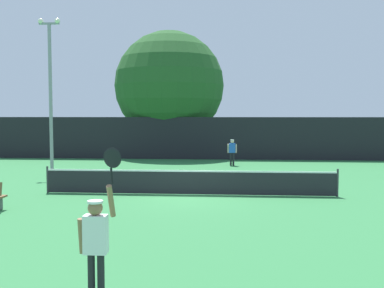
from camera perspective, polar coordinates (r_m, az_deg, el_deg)
ground_plane at (r=17.77m, az=-0.39°, el=-6.42°), size 120.00×120.00×0.00m
tennis_net at (r=17.68m, az=-0.39°, el=-4.79°), size 11.46×0.08×1.07m
perimeter_fence at (r=31.56m, az=1.75°, el=0.73°), size 36.88×0.12×2.96m
player_serving at (r=7.68m, az=-11.98°, el=-11.27°), size 0.68×0.40×2.59m
player_receiving at (r=27.85m, az=5.10°, el=-0.73°), size 0.57×0.23×1.60m
tennis_ball at (r=21.17m, az=3.00°, el=-4.69°), size 0.07×0.07×0.07m
light_pole at (r=25.30m, az=-17.47°, el=7.03°), size 1.18×0.28×8.20m
large_tree at (r=35.01m, az=-2.88°, el=7.37°), size 8.36×8.36×9.54m
parked_car_near at (r=38.67m, az=4.84°, el=0.22°), size 2.12×4.30×1.69m
parked_car_mid at (r=38.63m, az=16.81°, el=0.07°), size 2.24×4.34×1.69m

